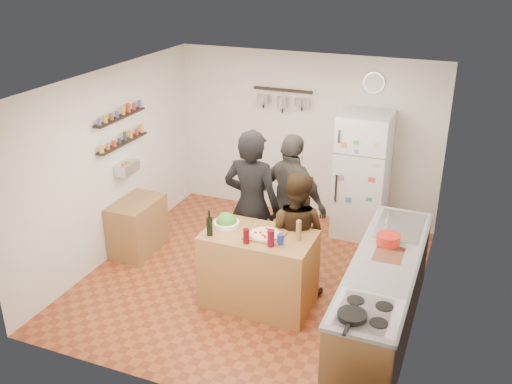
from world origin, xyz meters
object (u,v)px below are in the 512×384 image
at_px(person_center, 295,233).
at_px(side_table, 138,226).
at_px(person_left, 252,206).
at_px(skillet, 352,316).
at_px(wine_bottle, 210,226).
at_px(pepper_mill, 299,232).
at_px(salt_canister, 280,239).
at_px(person_back, 292,203).
at_px(red_bowl, 388,239).
at_px(counter_run, 382,300).
at_px(prep_island, 259,269).
at_px(wall_clock, 374,83).
at_px(salad_bowl, 226,224).
at_px(fridge, 362,175).

height_order(person_center, side_table, person_center).
bearing_deg(person_left, skillet, 132.55).
distance_m(wine_bottle, pepper_mill, 0.99).
height_order(salt_canister, person_left, person_left).
bearing_deg(skillet, person_back, 120.79).
bearing_deg(person_center, red_bowl, 176.22).
bearing_deg(salt_canister, person_back, 102.44).
relative_size(person_left, counter_run, 0.74).
relative_size(wine_bottle, salt_canister, 1.82).
relative_size(wine_bottle, side_table, 0.27).
distance_m(prep_island, person_center, 0.61).
distance_m(wine_bottle, person_back, 1.33).
distance_m(prep_island, wall_clock, 3.15).
relative_size(counter_run, skillet, 10.15).
distance_m(salad_bowl, fridge, 2.44).
height_order(prep_island, red_bowl, red_bowl).
bearing_deg(prep_island, red_bowl, 12.58).
height_order(salt_canister, red_bowl, same).
xyz_separation_m(counter_run, wall_clock, (-0.75, 2.63, 1.70)).
bearing_deg(person_left, salt_canister, 131.14).
bearing_deg(person_center, person_back, -64.07).
bearing_deg(person_back, counter_run, 163.62).
bearing_deg(counter_run, wine_bottle, -175.55).
xyz_separation_m(person_left, wall_clock, (0.99, 2.01, 1.18)).
bearing_deg(person_left, wall_clock, -117.54).
xyz_separation_m(person_back, red_bowl, (1.32, -0.67, 0.08)).
xyz_separation_m(salt_canister, person_left, (-0.61, 0.67, 0.00)).
xyz_separation_m(person_center, person_back, (-0.23, 0.54, 0.13)).
relative_size(pepper_mill, fridge, 0.11).
xyz_separation_m(salt_canister, person_center, (-0.01, 0.55, -0.20)).
bearing_deg(wine_bottle, person_left, 76.06).
relative_size(wine_bottle, person_back, 0.12).
bearing_deg(skillet, wine_bottle, 152.81).
height_order(counter_run, red_bowl, red_bowl).
relative_size(salad_bowl, pepper_mill, 1.53).
xyz_separation_m(salad_bowl, red_bowl, (1.80, 0.26, 0.03)).
bearing_deg(counter_run, salt_canister, -177.45).
xyz_separation_m(pepper_mill, person_left, (-0.76, 0.50, -0.04)).
xyz_separation_m(pepper_mill, person_back, (-0.39, 0.93, -0.11)).
bearing_deg(person_back, fridge, -95.55).
distance_m(red_bowl, side_table, 3.45).
height_order(prep_island, pepper_mill, pepper_mill).
bearing_deg(prep_island, fridge, 73.00).
xyz_separation_m(salad_bowl, salt_canister, (0.72, -0.17, 0.03)).
bearing_deg(prep_island, skillet, -41.08).
relative_size(salad_bowl, skillet, 1.14).
xyz_separation_m(person_left, fridge, (0.99, 1.68, -0.07)).
xyz_separation_m(salad_bowl, side_table, (-1.59, 0.52, -0.57)).
height_order(person_center, fridge, fridge).
height_order(prep_island, person_left, person_left).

